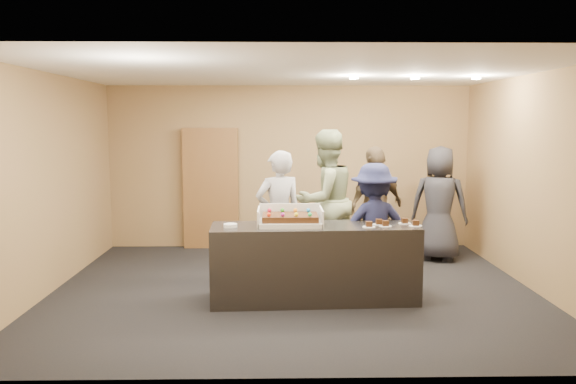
% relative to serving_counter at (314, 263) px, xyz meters
% --- Properties ---
extents(room, '(6.04, 6.00, 2.70)m').
position_rel_serving_counter_xyz_m(room, '(-0.23, 0.46, 0.90)').
color(room, black).
rests_on(room, ground).
extents(serving_counter, '(2.43, 0.81, 0.90)m').
position_rel_serving_counter_xyz_m(serving_counter, '(0.00, 0.00, 0.00)').
color(serving_counter, black).
rests_on(serving_counter, floor).
extents(storage_cabinet, '(0.91, 0.15, 2.00)m').
position_rel_serving_counter_xyz_m(storage_cabinet, '(-1.54, 2.87, 0.55)').
color(storage_cabinet, brown).
rests_on(storage_cabinet, floor).
extents(cake_box, '(0.75, 0.52, 0.22)m').
position_rel_serving_counter_xyz_m(cake_box, '(-0.28, 0.03, 0.50)').
color(cake_box, white).
rests_on(cake_box, serving_counter).
extents(sheet_cake, '(0.64, 0.44, 0.12)m').
position_rel_serving_counter_xyz_m(sheet_cake, '(-0.28, -0.00, 0.55)').
color(sheet_cake, '#371A0C').
rests_on(sheet_cake, cake_box).
extents(plate_stack, '(0.16, 0.16, 0.04)m').
position_rel_serving_counter_xyz_m(plate_stack, '(-0.97, -0.09, 0.47)').
color(plate_stack, white).
rests_on(plate_stack, serving_counter).
extents(slice_a, '(0.15, 0.15, 0.07)m').
position_rel_serving_counter_xyz_m(slice_a, '(0.62, -0.13, 0.47)').
color(slice_a, white).
rests_on(slice_a, serving_counter).
extents(slice_b, '(0.15, 0.15, 0.07)m').
position_rel_serving_counter_xyz_m(slice_b, '(0.76, 0.02, 0.47)').
color(slice_b, white).
rests_on(slice_b, serving_counter).
extents(slice_c, '(0.15, 0.15, 0.07)m').
position_rel_serving_counter_xyz_m(slice_c, '(0.82, -0.08, 0.47)').
color(slice_c, white).
rests_on(slice_c, serving_counter).
extents(slice_d, '(0.15, 0.15, 0.07)m').
position_rel_serving_counter_xyz_m(slice_d, '(1.08, 0.08, 0.47)').
color(slice_d, white).
rests_on(slice_d, serving_counter).
extents(slice_e, '(0.15, 0.15, 0.07)m').
position_rel_serving_counter_xyz_m(slice_e, '(1.17, -0.07, 0.47)').
color(slice_e, white).
rests_on(slice_e, serving_counter).
extents(person_server_grey, '(0.73, 0.60, 1.73)m').
position_rel_serving_counter_xyz_m(person_server_grey, '(-0.41, 0.88, 0.42)').
color(person_server_grey, '#ACACB2').
rests_on(person_server_grey, floor).
extents(person_sage_man, '(1.23, 1.17, 2.00)m').
position_rel_serving_counter_xyz_m(person_sage_man, '(0.24, 1.37, 0.55)').
color(person_sage_man, gray).
rests_on(person_sage_man, floor).
extents(person_navy_man, '(1.10, 0.72, 1.59)m').
position_rel_serving_counter_xyz_m(person_navy_man, '(0.77, 0.45, 0.35)').
color(person_navy_man, '#1B1F45').
rests_on(person_navy_man, floor).
extents(person_brown_extra, '(1.08, 0.95, 1.75)m').
position_rel_serving_counter_xyz_m(person_brown_extra, '(1.00, 1.62, 0.43)').
color(person_brown_extra, brown).
rests_on(person_brown_extra, floor).
extents(person_dark_suit, '(1.00, 0.83, 1.75)m').
position_rel_serving_counter_xyz_m(person_dark_suit, '(2.02, 1.94, 0.42)').
color(person_dark_suit, '#27272C').
rests_on(person_dark_suit, floor).
extents(ceiling_spotlights, '(1.72, 0.12, 0.03)m').
position_rel_serving_counter_xyz_m(ceiling_spotlights, '(1.37, 0.96, 2.22)').
color(ceiling_spotlights, '#FFEAC6').
rests_on(ceiling_spotlights, ceiling).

